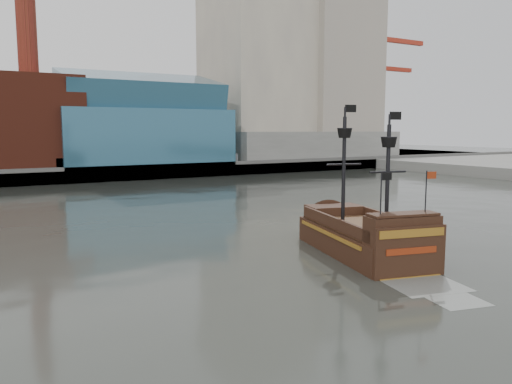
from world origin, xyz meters
TOP-DOWN VIEW (x-y plane):
  - ground at (0.00, 0.00)m, footprint 400.00×400.00m
  - promenade_far at (0.00, 92.00)m, footprint 220.00×60.00m
  - seawall at (0.00, 62.50)m, footprint 220.00×1.00m
  - skyline at (5.21, 84.56)m, footprint 149.00×45.00m
  - crane_a at (78.63, 82.00)m, footprint 22.50×4.00m
  - crane_b at (88.23, 92.00)m, footprint 19.10×4.00m
  - pirate_ship at (4.83, 5.28)m, footprint 7.58×15.09m

SIDE VIEW (x-z plane):
  - ground at x=0.00m, z-range 0.00..0.00m
  - pirate_ship at x=4.83m, z-range -4.44..6.40m
  - promenade_far at x=0.00m, z-range 0.00..2.00m
  - seawall at x=0.00m, z-range 0.00..2.60m
  - crane_b at x=88.23m, z-range 2.45..28.70m
  - crane_a at x=78.63m, z-range 2.99..35.24m
  - skyline at x=5.21m, z-range -6.45..55.55m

